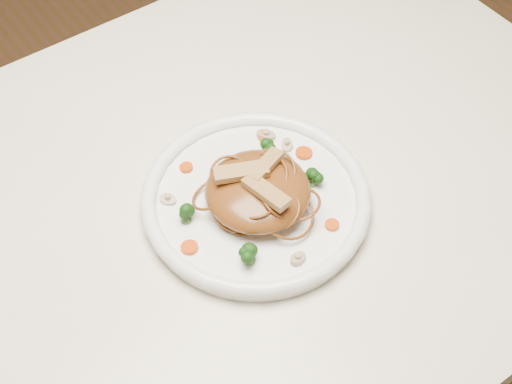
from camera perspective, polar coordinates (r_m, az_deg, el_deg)
table at (r=1.07m, az=-3.51°, el=-4.02°), size 1.20×0.80×0.75m
plate at (r=0.97m, az=-0.00°, el=-0.80°), size 0.32×0.32×0.02m
noodle_mound at (r=0.95m, az=0.15°, el=0.10°), size 0.16×0.16×0.04m
chicken_a at (r=0.94m, az=0.71°, el=2.04°), size 0.06×0.04×0.01m
chicken_b at (r=0.93m, az=-1.12°, el=1.55°), size 0.07×0.05×0.01m
chicken_c at (r=0.91m, az=0.77°, el=0.01°), size 0.03×0.07×0.01m
broccoli_0 at (r=1.00m, az=1.13°, el=3.41°), size 0.03×0.03×0.03m
broccoli_1 at (r=0.94m, az=-5.40°, el=-1.65°), size 0.03×0.03×0.03m
broccoli_2 at (r=0.90m, az=-0.47°, el=-4.78°), size 0.03×0.03×0.03m
broccoli_3 at (r=0.97m, az=4.33°, el=1.18°), size 0.03×0.03×0.03m
carrot_0 at (r=1.03m, az=0.71°, el=4.22°), size 0.03×0.03×0.00m
carrot_1 at (r=0.92m, az=-5.09°, el=-4.20°), size 0.03×0.03×0.00m
carrot_2 at (r=1.02m, az=3.66°, el=2.98°), size 0.03×0.03×0.00m
carrot_3 at (r=1.00m, az=-5.33°, el=1.88°), size 0.02×0.02×0.00m
carrot_4 at (r=0.94m, az=5.79°, el=-2.49°), size 0.02×0.02×0.00m
mushroom_0 at (r=0.91m, az=3.21°, el=-5.07°), size 0.03×0.03×0.01m
mushroom_1 at (r=1.02m, az=2.38°, el=3.58°), size 0.03×0.03×0.01m
mushroom_2 at (r=0.97m, az=-6.70°, el=-0.56°), size 0.03×0.03×0.01m
mushroom_3 at (r=1.03m, az=0.76°, el=4.35°), size 0.04×0.04×0.01m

